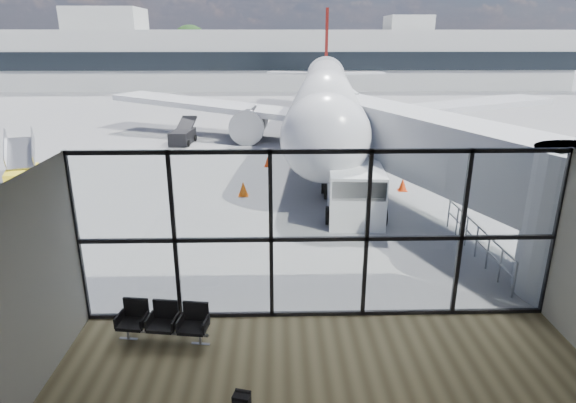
{
  "coord_description": "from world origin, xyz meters",
  "views": [
    {
      "loc": [
        -1.05,
        -11.08,
        6.98
      ],
      "look_at": [
        -0.7,
        3.0,
        2.18
      ],
      "focal_mm": 30.0,
      "sensor_mm": 36.0,
      "label": 1
    }
  ],
  "objects_px": {
    "seating_row": "(164,319)",
    "service_van": "(354,188)",
    "airliner": "(326,95)",
    "belt_loader": "(183,136)",
    "mobile_stairs": "(22,174)"
  },
  "relations": [
    {
      "from": "airliner",
      "to": "service_van",
      "type": "distance_m",
      "value": 17.31
    },
    {
      "from": "seating_row",
      "to": "airliner",
      "type": "relative_size",
      "value": 0.06
    },
    {
      "from": "belt_loader",
      "to": "service_van",
      "type": "bearing_deg",
      "value": -49.98
    },
    {
      "from": "belt_loader",
      "to": "seating_row",
      "type": "bearing_deg",
      "value": -75.11
    },
    {
      "from": "seating_row",
      "to": "service_van",
      "type": "height_order",
      "value": "service_van"
    },
    {
      "from": "seating_row",
      "to": "airliner",
      "type": "height_order",
      "value": "airliner"
    },
    {
      "from": "airliner",
      "to": "service_van",
      "type": "relative_size",
      "value": 7.61
    },
    {
      "from": "belt_loader",
      "to": "airliner",
      "type": "bearing_deg",
      "value": 22.12
    },
    {
      "from": "mobile_stairs",
      "to": "airliner",
      "type": "bearing_deg",
      "value": 15.71
    },
    {
      "from": "airliner",
      "to": "mobile_stairs",
      "type": "relative_size",
      "value": 11.83
    },
    {
      "from": "service_van",
      "to": "belt_loader",
      "type": "bearing_deg",
      "value": 128.93
    },
    {
      "from": "airliner",
      "to": "service_van",
      "type": "xyz_separation_m",
      "value": [
        -0.47,
        -17.2,
        -1.91
      ]
    },
    {
      "from": "mobile_stairs",
      "to": "service_van",
      "type": "bearing_deg",
      "value": -37.74
    },
    {
      "from": "seating_row",
      "to": "service_van",
      "type": "bearing_deg",
      "value": 64.12
    },
    {
      "from": "service_van",
      "to": "mobile_stairs",
      "type": "height_order",
      "value": "service_van"
    }
  ]
}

